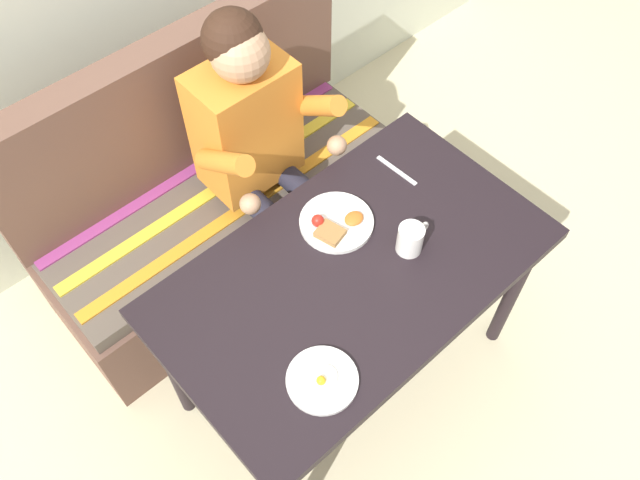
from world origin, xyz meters
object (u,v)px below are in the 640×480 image
at_px(plate_breakfast, 336,223).
at_px(fork, 397,170).
at_px(table, 352,283).
at_px(person, 259,140).
at_px(coffee_mug, 411,238).
at_px(couch, 217,202).
at_px(plate_eggs, 322,380).

distance_m(plate_breakfast, fork, 0.30).
xyz_separation_m(table, person, (0.11, 0.59, 0.09)).
distance_m(coffee_mug, fork, 0.32).
xyz_separation_m(couch, fork, (0.37, -0.58, 0.40)).
height_order(table, plate_breakfast, plate_breakfast).
bearing_deg(fork, plate_eggs, -153.18).
xyz_separation_m(table, plate_eggs, (-0.31, -0.20, 0.09)).
height_order(plate_breakfast, coffee_mug, coffee_mug).
xyz_separation_m(table, fork, (0.37, 0.18, 0.08)).
bearing_deg(plate_breakfast, couch, 96.52).
bearing_deg(person, plate_eggs, -118.14).
bearing_deg(table, coffee_mug, -18.62).
xyz_separation_m(table, plate_breakfast, (0.07, 0.15, 0.09)).
bearing_deg(plate_breakfast, person, 84.26).
distance_m(table, person, 0.61).
height_order(plate_eggs, fork, plate_eggs).
height_order(table, plate_eggs, plate_eggs).
distance_m(couch, coffee_mug, 0.96).
xyz_separation_m(plate_breakfast, plate_eggs, (-0.38, -0.36, -0.00)).
height_order(couch, plate_breakfast, couch).
bearing_deg(table, plate_eggs, -146.86).
relative_size(plate_breakfast, coffee_mug, 1.98).
height_order(plate_breakfast, plate_eggs, plate_breakfast).
xyz_separation_m(plate_eggs, coffee_mug, (0.49, 0.14, 0.04)).
height_order(coffee_mug, fork, coffee_mug).
relative_size(table, coffee_mug, 10.17).
height_order(table, coffee_mug, coffee_mug).
bearing_deg(coffee_mug, fork, 51.01).
distance_m(person, plate_breakfast, 0.44).
relative_size(coffee_mug, fork, 0.69).
height_order(person, plate_eggs, person).
distance_m(couch, person, 0.46).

